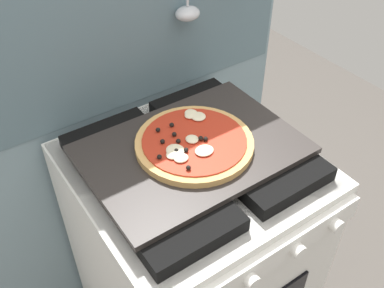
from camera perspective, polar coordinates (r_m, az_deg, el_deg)
kitchen_backsplash at (r=1.42m, az=-7.62°, el=2.95°), size 1.10×0.09×1.55m
stove at (r=1.46m, az=0.04°, el=-14.40°), size 0.60×0.64×0.90m
baking_tray at (r=1.12m, az=0.00°, el=-0.70°), size 0.54×0.38×0.02m
pizza_left at (r=1.11m, az=0.12°, el=0.32°), size 0.30×0.30×0.03m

